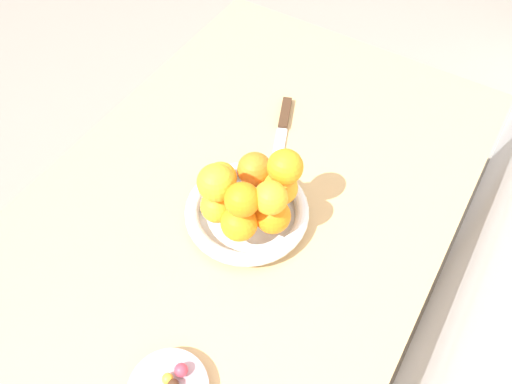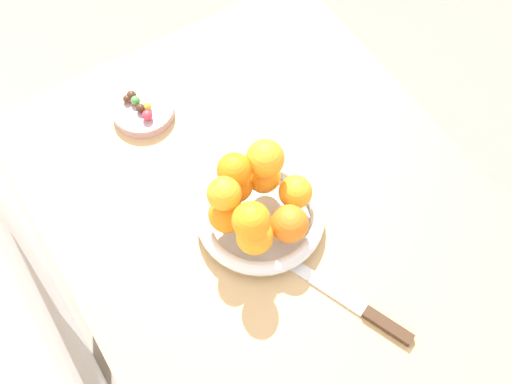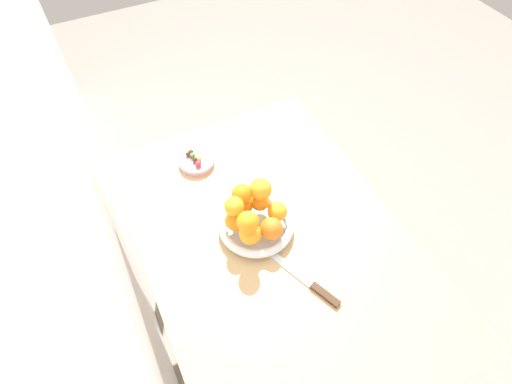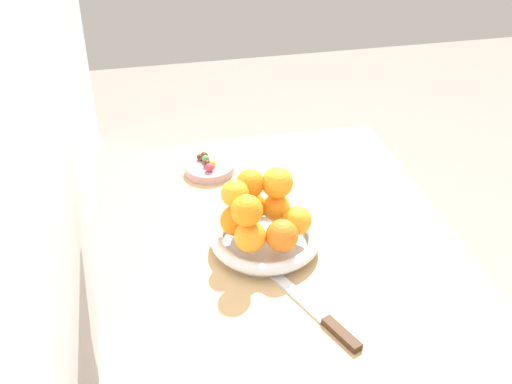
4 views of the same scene
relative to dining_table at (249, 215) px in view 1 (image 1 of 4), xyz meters
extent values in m
plane|color=gray|center=(0.00, 0.00, -0.65)|extent=(6.00, 6.00, 0.00)
cube|color=tan|center=(0.00, 0.00, 0.07)|extent=(1.10, 0.76, 0.04)
cylinder|color=tan|center=(-0.49, -0.32, -0.30)|extent=(0.05, 0.05, 0.70)
cylinder|color=tan|center=(0.49, -0.32, -0.30)|extent=(0.05, 0.05, 0.70)
cylinder|color=tan|center=(-0.49, 0.32, -0.30)|extent=(0.05, 0.05, 0.70)
cylinder|color=silver|center=(0.06, 0.03, 0.10)|extent=(0.19, 0.19, 0.01)
torus|color=silver|center=(0.06, 0.03, 0.12)|extent=(0.23, 0.23, 0.03)
sphere|color=orange|center=(0.07, 0.09, 0.16)|extent=(0.06, 0.06, 0.06)
sphere|color=orange|center=(0.01, 0.08, 0.16)|extent=(0.06, 0.06, 0.06)
sphere|color=orange|center=(0.00, 0.01, 0.16)|extent=(0.07, 0.07, 0.07)
sphere|color=orange|center=(0.05, -0.03, 0.16)|extent=(0.06, 0.06, 0.06)
sphere|color=orange|center=(0.10, 0.00, 0.16)|extent=(0.06, 0.06, 0.06)
sphere|color=orange|center=(0.11, 0.05, 0.16)|extent=(0.06, 0.06, 0.06)
sphere|color=orange|center=(0.11, 0.06, 0.22)|extent=(0.06, 0.06, 0.06)
sphere|color=orange|center=(0.10, 0.00, 0.22)|extent=(0.07, 0.07, 0.07)
sphere|color=orange|center=(0.01, 0.08, 0.22)|extent=(0.06, 0.06, 0.06)
sphere|color=orange|center=(0.08, 0.09, 0.22)|extent=(0.06, 0.06, 0.06)
sphere|color=#C6384C|center=(0.36, 0.10, 0.12)|extent=(0.02, 0.02, 0.02)
sphere|color=gold|center=(0.38, 0.09, 0.12)|extent=(0.02, 0.02, 0.02)
cube|color=#3F2819|center=(-0.22, -0.04, 0.10)|extent=(0.09, 0.05, 0.01)
cube|color=silver|center=(-0.10, 0.01, 0.09)|extent=(0.17, 0.08, 0.01)
camera|label=1|loc=(0.50, 0.32, 0.88)|focal=35.00mm
camera|label=2|loc=(-0.38, 0.32, 1.12)|focal=45.00mm
camera|label=3|loc=(-0.53, 0.32, 1.13)|focal=28.00mm
camera|label=4|loc=(-0.98, 0.28, 0.92)|focal=45.00mm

